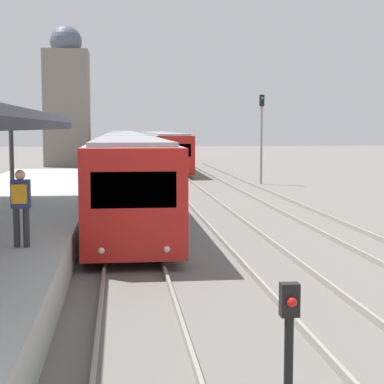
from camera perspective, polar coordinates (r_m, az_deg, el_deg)
name	(u,v)px	position (r m, az deg, el deg)	size (l,w,h in m)	color
person_on_platform	(21,202)	(14.09, -15.00, -0.84)	(0.40, 0.40, 1.66)	#2D2D33
train_near	(124,152)	(46.34, -6.06, 3.54)	(2.61, 62.38, 3.10)	red
train_far	(161,148)	(58.04, -2.74, 3.97)	(2.58, 30.25, 3.05)	red
signal_post_near	(289,347)	(7.11, 8.61, -13.48)	(0.20, 0.21, 1.83)	black
signal_mast_far	(262,129)	(39.71, 6.20, 5.62)	(0.28, 0.29, 5.48)	gray
distant_domed_building	(67,101)	(59.76, -11.05, 7.98)	(4.00, 4.00, 12.59)	slate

